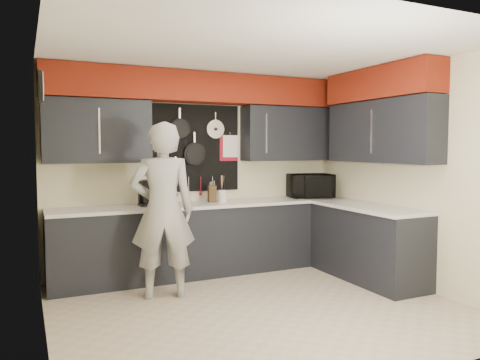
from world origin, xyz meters
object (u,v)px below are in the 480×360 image
microwave (310,186)px  person (163,211)px  coffee_maker (147,192)px  utensil_crock (222,196)px  knife_block (212,194)px

microwave → person: person is taller
microwave → coffee_maker: size_ratio=1.90×
utensil_crock → coffee_maker: (-0.99, 0.04, 0.09)m
microwave → utensil_crock: size_ratio=3.81×
person → knife_block: bearing=-126.2°
coffee_maker → knife_block: bearing=-2.8°
utensil_crock → microwave: bearing=-0.1°
microwave → person: size_ratio=0.32×
microwave → utensil_crock: 1.36m
utensil_crock → person: size_ratio=0.08×
microwave → coffee_maker: bearing=-165.8°
person → utensil_crock: bearing=-132.1°
knife_block → microwave: bearing=5.9°
microwave → knife_block: microwave is taller
knife_block → utensil_crock: (0.12, -0.06, -0.03)m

